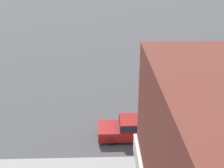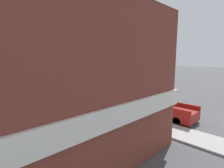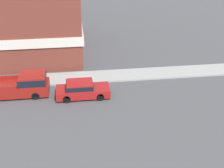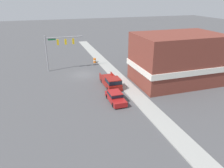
# 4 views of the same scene
# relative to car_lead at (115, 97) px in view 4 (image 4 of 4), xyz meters

# --- Properties ---
(ground_plane) EXTENTS (200.00, 200.00, 0.00)m
(ground_plane) POSITION_rel_car_lead_xyz_m (2.18, -12.36, -0.74)
(ground_plane) COLOR #4C4C4F
(sidewalk_curb) EXTENTS (2.40, 60.00, 0.14)m
(sidewalk_curb) POSITION_rel_car_lead_xyz_m (-3.52, -12.36, -0.67)
(sidewalk_curb) COLOR #9E9E99
(sidewalk_curb) RESTS_ON ground
(near_signal_assembly) EXTENTS (7.11, 0.49, 6.89)m
(near_signal_assembly) POSITION_rel_car_lead_xyz_m (5.78, -16.31, 4.32)
(near_signal_assembly) COLOR gray
(near_signal_assembly) RESTS_ON ground
(car_lead) EXTENTS (1.82, 4.47, 1.41)m
(car_lead) POSITION_rel_car_lead_xyz_m (0.00, 0.00, 0.00)
(car_lead) COLOR black
(car_lead) RESTS_ON ground
(pickup_truck_parked) EXTENTS (2.13, 5.76, 1.87)m
(pickup_truck_parked) POSITION_rel_car_lead_xyz_m (-1.05, -5.09, 0.18)
(pickup_truck_parked) COLOR black
(pickup_truck_parked) RESTS_ON ground
(construction_barrel) EXTENTS (0.55, 0.55, 1.01)m
(construction_barrel) POSITION_rel_car_lead_xyz_m (-1.72, -19.10, -0.23)
(construction_barrel) COLOR orange
(construction_barrel) RESTS_ON ground
(corner_brick_building) EXTENTS (14.01, 9.28, 8.10)m
(corner_brick_building) POSITION_rel_car_lead_xyz_m (-12.07, -4.09, 3.21)
(corner_brick_building) COLOR brown
(corner_brick_building) RESTS_ON ground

